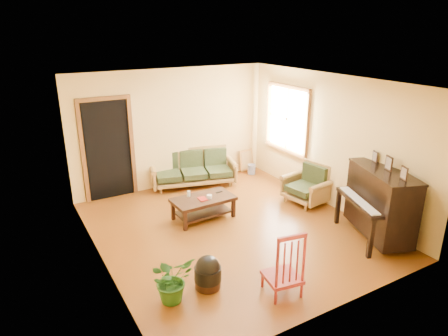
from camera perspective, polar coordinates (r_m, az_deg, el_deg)
floor at (r=7.24m, az=1.03°, el=-8.65°), size 5.00×5.00×0.00m
doorway at (r=8.49m, az=-16.22°, el=2.40°), size 1.08×0.16×2.05m
window at (r=8.92m, az=9.03°, el=6.93°), size 0.12×1.36×1.46m
sofa at (r=8.98m, az=-4.39°, el=-0.09°), size 2.02×1.25×0.81m
coffee_table at (r=7.53m, az=-2.97°, el=-5.72°), size 1.16×0.66×0.42m
armchair at (r=8.24m, az=11.56°, el=-2.29°), size 0.88×0.91×0.81m
piano at (r=7.20m, az=21.42°, el=-4.87°), size 1.25×1.58×1.22m
footstool at (r=5.71m, az=-2.34°, el=-15.14°), size 0.41×0.41×0.36m
red_chair at (r=5.49m, az=8.42°, el=-13.05°), size 0.53×0.56×0.97m
leaning_frame at (r=9.94m, az=3.22°, el=1.17°), size 0.43×0.17×0.56m
ceramic_crock at (r=9.77m, az=3.95°, el=-0.17°), size 0.20×0.20×0.24m
potted_plant at (r=5.44m, az=-7.48°, el=-15.49°), size 0.66×0.60×0.63m
book at (r=7.34m, az=-3.60°, el=-4.55°), size 0.16×0.21×0.02m
candle at (r=7.50m, az=-5.06°, el=-3.67°), size 0.08×0.08×0.11m
glass_jar at (r=7.41m, az=-2.12°, el=-4.10°), size 0.10×0.10×0.07m
remote at (r=7.67m, az=-0.72°, el=-3.44°), size 0.14×0.06×0.01m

